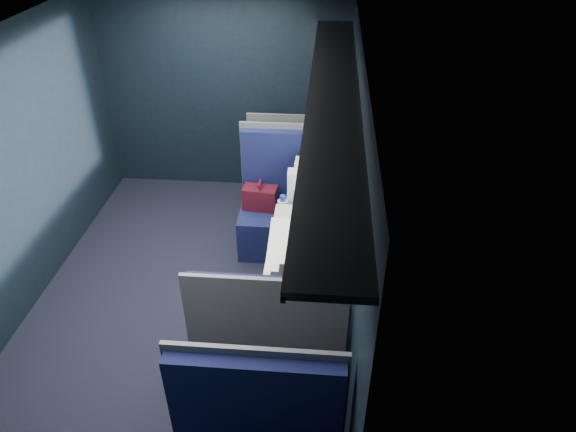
# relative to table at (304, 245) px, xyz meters

# --- Properties ---
(ground) EXTENTS (2.80, 4.20, 0.01)m
(ground) POSITION_rel_table_xyz_m (-1.03, 0.00, -0.67)
(ground) COLOR black
(room_shell) EXTENTS (3.00, 4.40, 2.40)m
(room_shell) POSITION_rel_table_xyz_m (-1.01, 0.00, 0.81)
(room_shell) COLOR black
(room_shell) RESTS_ON ground
(table) EXTENTS (0.62, 1.00, 0.74)m
(table) POSITION_rel_table_xyz_m (0.00, 0.00, 0.00)
(table) COLOR #54565E
(table) RESTS_ON ground
(seat_bay_near) EXTENTS (1.04, 0.62, 1.26)m
(seat_bay_near) POSITION_rel_table_xyz_m (-0.20, 0.87, -0.24)
(seat_bay_near) COLOR #0C0F38
(seat_bay_near) RESTS_ON ground
(seat_bay_far) EXTENTS (1.04, 0.62, 1.26)m
(seat_bay_far) POSITION_rel_table_xyz_m (-0.18, -0.87, -0.25)
(seat_bay_far) COLOR #0C0F38
(seat_bay_far) RESTS_ON ground
(seat_row_front) EXTENTS (1.04, 0.51, 1.16)m
(seat_row_front) POSITION_rel_table_xyz_m (-0.18, 1.80, -0.25)
(seat_row_front) COLOR #0C0F38
(seat_row_front) RESTS_ON ground
(man) EXTENTS (0.53, 0.56, 1.32)m
(man) POSITION_rel_table_xyz_m (0.07, 0.70, 0.06)
(man) COLOR black
(man) RESTS_ON ground
(woman) EXTENTS (0.53, 0.56, 1.32)m
(woman) POSITION_rel_table_xyz_m (0.07, -0.71, 0.06)
(woman) COLOR black
(woman) RESTS_ON ground
(papers) EXTENTS (0.54, 0.77, 0.01)m
(papers) POSITION_rel_table_xyz_m (-0.03, -0.10, 0.08)
(papers) COLOR white
(papers) RESTS_ON table
(laptop) EXTENTS (0.27, 0.33, 0.22)m
(laptop) POSITION_rel_table_xyz_m (0.33, 0.05, 0.14)
(laptop) COLOR silver
(laptop) RESTS_ON table
(bottle_small) EXTENTS (0.07, 0.07, 0.24)m
(bottle_small) POSITION_rel_table_xyz_m (0.30, 0.25, 0.18)
(bottle_small) COLOR silver
(bottle_small) RESTS_ON table
(cup) EXTENTS (0.07, 0.07, 0.09)m
(cup) POSITION_rel_table_xyz_m (0.20, 0.44, 0.12)
(cup) COLOR white
(cup) RESTS_ON table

